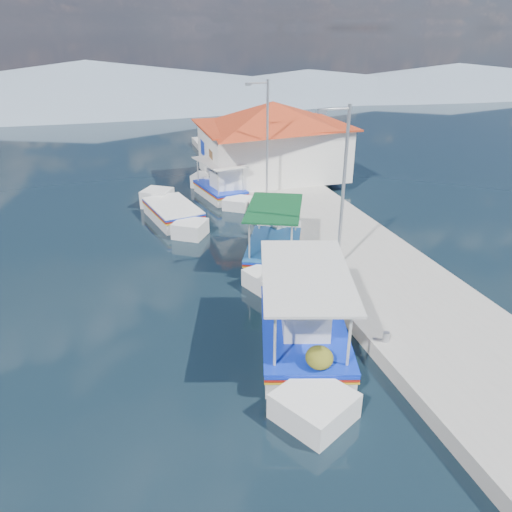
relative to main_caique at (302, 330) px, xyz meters
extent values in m
plane|color=black|center=(-1.64, 1.84, -0.54)|extent=(160.00, 160.00, 0.00)
cube|color=#A29F98|center=(4.26, 7.84, -0.29)|extent=(5.00, 44.00, 0.50)
cylinder|color=#A5A8AD|center=(2.16, -1.16, 0.11)|extent=(0.20, 0.20, 0.30)
cylinder|color=#A5A8AD|center=(2.16, 3.84, 0.11)|extent=(0.20, 0.20, 0.30)
cylinder|color=#A5A8AD|center=(2.16, 9.84, 0.11)|extent=(0.20, 0.20, 0.30)
cylinder|color=#A5A8AD|center=(2.16, 15.84, 0.11)|extent=(0.20, 0.20, 0.30)
cube|color=silver|center=(0.02, -0.08, -0.30)|extent=(3.57, 5.14, 1.02)
cube|color=silver|center=(-0.84, 2.89, -0.17)|extent=(2.31, 2.31, 1.13)
cube|color=silver|center=(0.86, -2.96, -0.30)|extent=(2.25, 2.25, 0.97)
cube|color=#0E2BBA|center=(0.02, -0.08, 0.17)|extent=(3.68, 5.30, 0.06)
cube|color=#9D190D|center=(0.02, -0.08, 0.09)|extent=(3.68, 5.30, 0.05)
cube|color=gold|center=(0.02, -0.08, 0.01)|extent=(3.68, 5.30, 0.04)
cube|color=#0E2BBA|center=(0.02, -0.08, 0.25)|extent=(3.69, 5.26, 0.05)
cube|color=brown|center=(0.02, -0.08, 0.22)|extent=(3.36, 5.00, 0.05)
cube|color=silver|center=(0.11, -0.39, 0.81)|extent=(1.64, 1.70, 1.18)
cube|color=silver|center=(0.11, -0.39, 1.42)|extent=(1.78, 1.84, 0.06)
cylinder|color=beige|center=(-1.43, 1.54, 1.08)|extent=(0.08, 0.08, 1.72)
cylinder|color=beige|center=(0.38, 2.06, 1.08)|extent=(0.08, 0.08, 1.72)
cylinder|color=beige|center=(-0.34, -2.23, 1.08)|extent=(0.08, 0.08, 1.72)
cylinder|color=beige|center=(1.48, -1.70, 1.08)|extent=(0.08, 0.08, 1.72)
cube|color=silver|center=(0.02, -0.08, 1.94)|extent=(3.69, 5.17, 0.08)
ellipsoid|color=#4E4D14|center=(-0.81, 1.24, 0.52)|extent=(0.82, 0.90, 0.61)
ellipsoid|color=#4E4D14|center=(-0.24, 1.97, 0.47)|extent=(0.69, 0.76, 0.52)
ellipsoid|color=#4E4D14|center=(0.77, -1.88, 0.49)|extent=(0.73, 0.80, 0.55)
sphere|color=#D14A06|center=(0.87, 0.84, 1.02)|extent=(0.43, 0.43, 0.43)
cube|color=silver|center=(1.12, 6.05, -0.32)|extent=(3.31, 4.19, 0.95)
cube|color=silver|center=(0.12, 8.33, -0.20)|extent=(1.86, 1.86, 1.05)
cube|color=silver|center=(2.08, 3.85, -0.32)|extent=(1.80, 1.80, 0.90)
cube|color=#0E2BBA|center=(1.12, 6.05, 0.12)|extent=(3.41, 4.32, 0.06)
cube|color=#9D190D|center=(1.12, 6.05, 0.04)|extent=(3.41, 4.32, 0.05)
cube|color=gold|center=(1.12, 6.05, -0.03)|extent=(3.41, 4.32, 0.04)
cube|color=navy|center=(1.12, 6.05, 0.19)|extent=(3.41, 4.29, 0.05)
cube|color=brown|center=(1.12, 6.05, 0.16)|extent=(3.14, 4.06, 0.05)
cylinder|color=beige|center=(-0.24, 7.16, 0.96)|extent=(0.07, 0.07, 1.59)
cylinder|color=beige|center=(1.22, 7.80, 0.96)|extent=(0.07, 0.07, 1.59)
cylinder|color=beige|center=(1.01, 4.31, 0.96)|extent=(0.07, 0.07, 1.59)
cylinder|color=beige|center=(2.47, 4.95, 0.96)|extent=(0.07, 0.07, 1.59)
cube|color=#0E4621|center=(1.12, 6.05, 1.75)|extent=(3.40, 4.23, 0.07)
cube|color=silver|center=(-2.26, 11.93, -0.30)|extent=(2.64, 3.98, 1.02)
cube|color=silver|center=(-1.76, 14.32, -0.17)|extent=(1.92, 1.92, 1.13)
cube|color=silver|center=(-2.75, 9.61, -0.30)|extent=(1.87, 1.87, 0.97)
cube|color=#0E2BBA|center=(-2.26, 11.93, 0.17)|extent=(2.72, 4.10, 0.06)
cube|color=#9D190D|center=(-2.26, 11.93, 0.09)|extent=(2.72, 4.10, 0.05)
cube|color=gold|center=(-2.26, 11.93, 0.01)|extent=(2.72, 4.10, 0.04)
cube|color=silver|center=(-2.26, 11.93, 0.25)|extent=(2.73, 4.06, 0.05)
cube|color=brown|center=(-2.26, 11.93, 0.21)|extent=(2.47, 3.87, 0.05)
cube|color=silver|center=(0.85, 14.98, -0.34)|extent=(2.48, 3.81, 0.83)
cube|color=silver|center=(1.30, 17.28, -0.24)|extent=(1.83, 1.83, 0.92)
cube|color=silver|center=(0.41, 12.75, -0.34)|extent=(1.78, 1.78, 0.79)
cube|color=#0E2BBA|center=(0.85, 14.98, 0.04)|extent=(2.55, 3.92, 0.05)
cube|color=#9D190D|center=(0.85, 14.98, -0.03)|extent=(2.55, 3.92, 0.04)
cube|color=gold|center=(0.85, 14.98, -0.09)|extent=(2.55, 3.92, 0.03)
cube|color=#0E2BBA|center=(0.85, 14.98, 0.10)|extent=(2.56, 3.89, 0.04)
cube|color=brown|center=(0.85, 14.98, 0.07)|extent=(2.32, 3.71, 0.04)
cube|color=silver|center=(0.80, 14.72, 0.56)|extent=(1.21, 1.31, 0.96)
cube|color=silver|center=(0.80, 14.72, 1.05)|extent=(1.32, 1.41, 0.05)
cylinder|color=beige|center=(0.41, 16.57, 0.77)|extent=(0.06, 0.06, 1.40)
cylinder|color=beige|center=(1.85, 16.29, 0.77)|extent=(0.06, 0.06, 1.40)
cylinder|color=beige|center=(-0.16, 13.67, 0.77)|extent=(0.06, 0.06, 1.40)
cylinder|color=beige|center=(1.28, 13.39, 0.77)|extent=(0.06, 0.06, 1.40)
cube|color=silver|center=(0.85, 14.98, 1.47)|extent=(2.57, 3.82, 0.06)
cube|color=silver|center=(4.56, 16.84, 1.46)|extent=(8.00, 6.00, 3.00)
cube|color=#B33618|center=(4.56, 16.84, 3.01)|extent=(8.64, 6.48, 0.10)
pyramid|color=#B33618|center=(4.56, 16.84, 3.66)|extent=(10.49, 10.49, 1.40)
cube|color=brown|center=(0.58, 15.84, 0.96)|extent=(0.06, 1.00, 2.00)
cube|color=#0E2BBA|center=(0.58, 18.34, 1.56)|extent=(0.06, 1.20, 0.90)
cylinder|color=#A5A8AD|center=(2.96, 3.84, 2.96)|extent=(0.12, 0.12, 6.00)
cylinder|color=#A5A8AD|center=(2.46, 3.84, 5.81)|extent=(1.00, 0.08, 0.08)
cube|color=#A5A8AD|center=(1.96, 3.84, 5.76)|extent=(0.30, 0.14, 0.14)
cylinder|color=#A5A8AD|center=(2.96, 12.84, 2.96)|extent=(0.12, 0.12, 6.00)
cylinder|color=#A5A8AD|center=(2.46, 12.84, 5.81)|extent=(1.00, 0.08, 0.08)
cube|color=#A5A8AD|center=(1.96, 12.84, 5.76)|extent=(0.30, 0.14, 0.14)
cone|color=slate|center=(-6.64, 57.84, 1.91)|extent=(96.00, 96.00, 5.50)
cone|color=slate|center=(23.36, 57.84, 1.06)|extent=(76.80, 76.80, 3.80)
cone|color=slate|center=(48.36, 57.84, 1.26)|extent=(89.60, 89.60, 4.20)
camera|label=1|loc=(-4.85, -11.62, 8.25)|focal=34.69mm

